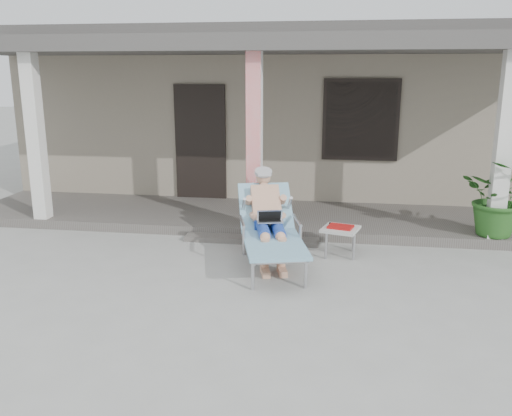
# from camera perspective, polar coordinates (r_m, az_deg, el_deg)

# --- Properties ---
(ground) EXTENTS (60.00, 60.00, 0.00)m
(ground) POSITION_cam_1_polar(r_m,az_deg,el_deg) (6.41, -3.19, -8.62)
(ground) COLOR #9E9E99
(ground) RESTS_ON ground
(house) EXTENTS (10.40, 5.40, 3.30)m
(house) POSITION_cam_1_polar(r_m,az_deg,el_deg) (12.36, 3.03, 10.43)
(house) COLOR gray
(house) RESTS_ON ground
(porch_deck) EXTENTS (10.00, 2.00, 0.15)m
(porch_deck) POSITION_cam_1_polar(r_m,az_deg,el_deg) (9.18, 0.67, -0.97)
(porch_deck) COLOR #605B56
(porch_deck) RESTS_ON ground
(porch_overhang) EXTENTS (10.00, 2.30, 2.85)m
(porch_overhang) POSITION_cam_1_polar(r_m,az_deg,el_deg) (8.81, 0.67, 16.21)
(porch_overhang) COLOR silver
(porch_overhang) RESTS_ON porch_deck
(porch_step) EXTENTS (2.00, 0.30, 0.07)m
(porch_step) POSITION_cam_1_polar(r_m,az_deg,el_deg) (8.10, -0.49, -3.35)
(porch_step) COLOR #605B56
(porch_step) RESTS_ON ground
(lounger) EXTENTS (1.17, 1.99, 1.25)m
(lounger) POSITION_cam_1_polar(r_m,az_deg,el_deg) (7.07, 1.42, 0.20)
(lounger) COLOR #B7B7BC
(lounger) RESTS_ON ground
(side_table) EXTENTS (0.58, 0.58, 0.42)m
(side_table) POSITION_cam_1_polar(r_m,az_deg,el_deg) (7.54, 8.87, -2.34)
(side_table) COLOR beige
(side_table) RESTS_ON ground
(potted_palm) EXTENTS (1.30, 1.23, 1.14)m
(potted_palm) POSITION_cam_1_polar(r_m,az_deg,el_deg) (8.54, 24.38, 1.00)
(potted_palm) COLOR #26591E
(potted_palm) RESTS_ON porch_deck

